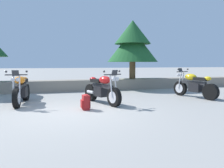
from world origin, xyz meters
TOP-DOWN VIEW (x-y plane):
  - ground_plane at (0.00, 0.00)m, footprint 120.00×120.00m
  - stone_wall at (0.00, 4.80)m, footprint 36.00×0.80m
  - motorcycle_orange_near_left at (-1.53, 1.67)m, footprint 0.67×2.07m
  - motorcycle_red_centre at (1.14, 1.01)m, footprint 0.97×1.99m
  - motorcycle_yellow_far_right at (5.03, 1.30)m, footprint 0.90×2.02m
  - rider_backpack at (0.43, 0.16)m, footprint 0.27×0.31m
  - pine_tree_mid_left at (3.77, 4.93)m, footprint 2.72×2.72m

SIDE VIEW (x-z plane):
  - ground_plane at x=0.00m, z-range 0.00..0.00m
  - rider_backpack at x=0.43m, z-range 0.01..0.48m
  - stone_wall at x=0.00m, z-range 0.00..0.55m
  - motorcycle_orange_near_left at x=-1.53m, z-range -0.10..1.07m
  - motorcycle_red_centre at x=1.14m, z-range -0.10..1.07m
  - motorcycle_yellow_far_right at x=5.03m, z-range -0.10..1.07m
  - pine_tree_mid_left at x=3.77m, z-range 0.96..4.10m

